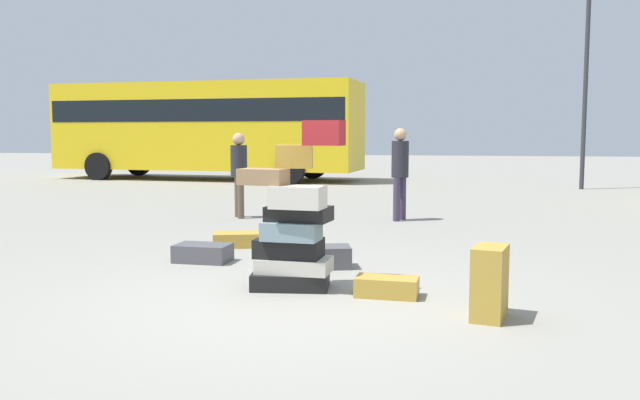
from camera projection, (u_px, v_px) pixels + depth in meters
The scene contains 11 objects.
ground_plane at pixel (293, 298), 6.15m from camera, with size 80.00×80.00×0.00m, color gray.
suitcase_tower at pixel (293, 229), 6.45m from camera, with size 1.06×0.60×1.65m.
suitcase_tan_upright_blue at pixel (243, 239), 8.95m from camera, with size 0.79×0.40×0.19m, color #B28C33.
suitcase_charcoal_foreground_near at pixel (323, 257), 7.54m from camera, with size 0.63×0.38×0.25m, color #4C4C51.
suitcase_tan_behind_tower at pixel (490, 283), 5.45m from camera, with size 0.25×0.43×0.61m, color #B28C33.
suitcase_charcoal_foreground_far at pixel (203, 253), 7.89m from camera, with size 0.64×0.41×0.21m, color #4C4C51.
suitcase_tan_white_trunk at pixel (387, 287), 6.21m from camera, with size 0.59×0.31×0.18m, color #B28C33.
person_bearded_onlooker at pixel (239, 168), 11.90m from camera, with size 0.30×0.31×1.54m.
person_tourist_with_camera at pixel (400, 166), 11.52m from camera, with size 0.30×0.32×1.62m.
parked_bus at pixel (207, 124), 21.77m from camera, with size 10.34×3.37×3.15m.
lamp_post at pixel (588, 20), 17.64m from camera, with size 0.36×0.36×7.15m.
Camera 1 is at (1.33, -5.88, 1.54)m, focal length 36.99 mm.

